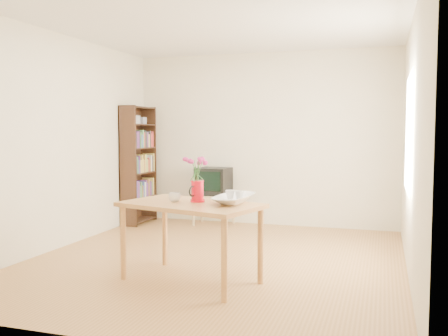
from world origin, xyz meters
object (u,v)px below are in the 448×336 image
(bowl, at_px, (234,181))
(pitcher, at_px, (197,192))
(table, at_px, (191,213))
(television, at_px, (214,181))
(mug, at_px, (175,197))

(bowl, bearing_deg, pitcher, -170.52)
(table, height_order, pitcher, pitcher)
(bowl, relative_size, television, 0.90)
(table, height_order, bowl, bowl)
(bowl, bearing_deg, table, -158.02)
(mug, relative_size, bowl, 0.26)
(pitcher, distance_m, bowl, 0.37)
(pitcher, height_order, television, pitcher)
(table, height_order, television, television)
(pitcher, relative_size, bowl, 0.48)
(table, distance_m, bowl, 0.51)
(pitcher, xyz_separation_m, mug, (-0.20, -0.08, -0.05))
(bowl, xyz_separation_m, television, (-1.11, 2.64, -0.29))
(pitcher, bearing_deg, table, -90.55)
(table, xyz_separation_m, bowl, (0.38, 0.15, 0.30))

